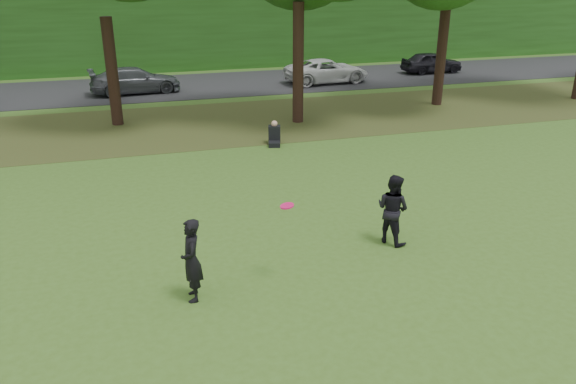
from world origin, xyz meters
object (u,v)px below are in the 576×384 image
object	(u,v)px
player_right	(393,209)
frisbee	(287,206)
seated_person	(274,136)
player_left	(192,260)

from	to	relation	value
player_right	frisbee	xyz separation A→B (m)	(-2.71, -0.92, 0.78)
frisbee	seated_person	world-z (taller)	frisbee
player_left	player_right	xyz separation A→B (m)	(4.59, 1.12, -0.00)
player_right	frisbee	world-z (taller)	frisbee
frisbee	player_right	bearing A→B (deg)	18.75
player_left	seated_person	world-z (taller)	player_left
player_right	seated_person	world-z (taller)	player_right
player_right	frisbee	size ratio (longest dim) A/B	4.33
player_right	seated_person	distance (m)	8.13
player_left	player_right	distance (m)	4.73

